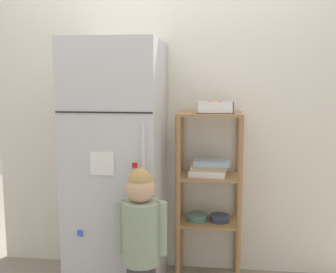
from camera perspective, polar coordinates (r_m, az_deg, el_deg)
The scene contains 5 objects.
kitchen_wall_back at distance 3.08m, azimuth -0.14°, elevation 1.63°, with size 2.59×0.03×2.18m, color silver.
refrigerator at distance 2.85m, azimuth -6.96°, elevation -4.09°, with size 0.60×0.65×1.68m.
child_standing at distance 2.45m, azimuth -3.70°, elevation -12.82°, with size 0.30×0.22×0.93m.
pantry_shelf_unit at distance 2.96m, azimuth 5.56°, elevation -6.46°, with size 0.45×0.29×1.20m.
fruit_bin at distance 2.87m, azimuth 6.38°, elevation 3.98°, with size 0.24×0.18×0.08m.
Camera 1 is at (0.36, -2.68, 1.45)m, focal length 44.79 mm.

